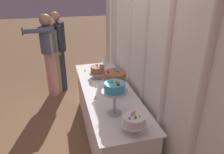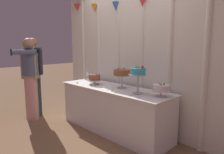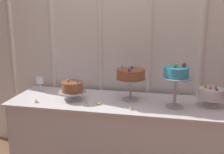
% 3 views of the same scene
% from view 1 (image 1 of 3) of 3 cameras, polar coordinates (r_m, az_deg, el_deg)
% --- Properties ---
extents(ground_plane, '(24.00, 24.00, 0.00)m').
position_cam_1_polar(ground_plane, '(3.36, -2.75, -15.47)').
color(ground_plane, '#846042').
extents(draped_curtain, '(3.59, 0.15, 2.66)m').
position_cam_1_polar(draped_curtain, '(2.80, 7.21, 7.83)').
color(draped_curtain, white).
rests_on(draped_curtain, ground_plane).
extents(cake_table, '(2.15, 0.67, 0.77)m').
position_cam_1_polar(cake_table, '(3.14, -1.08, -9.76)').
color(cake_table, white).
rests_on(cake_table, ground_plane).
extents(cake_display_leftmost, '(0.28, 0.28, 0.22)m').
position_cam_1_polar(cake_display_leftmost, '(3.27, -3.86, 1.75)').
color(cake_display_leftmost, '#B2B2B7').
rests_on(cake_display_leftmost, cake_table).
extents(cake_display_midleft, '(0.31, 0.31, 0.36)m').
position_cam_1_polar(cake_display_midleft, '(2.73, 0.75, 0.08)').
color(cake_display_midleft, '#B2B2B7').
rests_on(cake_display_midleft, cake_table).
extents(cake_display_midright, '(0.29, 0.29, 0.42)m').
position_cam_1_polar(cake_display_midright, '(2.30, 0.71, -3.31)').
color(cake_display_midright, '#B2B2B7').
rests_on(cake_display_midright, cake_table).
extents(cake_display_rightmost, '(0.27, 0.27, 0.21)m').
position_cam_1_polar(cake_display_rightmost, '(2.16, 5.84, -11.45)').
color(cake_display_rightmost, silver).
rests_on(cake_display_rightmost, cake_table).
extents(wine_glass, '(0.08, 0.08, 0.17)m').
position_cam_1_polar(wine_glass, '(3.72, -2.16, 4.71)').
color(wine_glass, silver).
rests_on(wine_glass, cake_table).
extents(tealight_far_left, '(0.04, 0.04, 0.03)m').
position_cam_1_polar(tealight_far_left, '(3.59, -7.22, 1.78)').
color(tealight_far_left, beige).
rests_on(tealight_far_left, cake_table).
extents(tealight_near_left, '(0.04, 0.04, 0.04)m').
position_cam_1_polar(tealight_near_left, '(3.12, -5.77, -1.67)').
color(tealight_near_left, beige).
rests_on(tealight_near_left, cake_table).
extents(tealight_near_right, '(0.04, 0.04, 0.03)m').
position_cam_1_polar(tealight_near_right, '(3.04, -4.37, -2.41)').
color(tealight_near_right, beige).
rests_on(tealight_near_right, cake_table).
extents(tealight_far_right, '(0.04, 0.04, 0.03)m').
position_cam_1_polar(tealight_far_right, '(2.75, -4.54, -5.52)').
color(tealight_far_right, beige).
rests_on(tealight_far_right, cake_table).
extents(guest_man_dark_suit, '(0.47, 0.39, 1.63)m').
position_cam_1_polar(guest_man_dark_suit, '(4.42, -14.22, 7.15)').
color(guest_man_dark_suit, '#282D38').
rests_on(guest_man_dark_suit, ground_plane).
extents(guest_girl_blue_dress, '(0.44, 0.57, 1.62)m').
position_cam_1_polar(guest_girl_blue_dress, '(4.25, -16.56, 6.44)').
color(guest_girl_blue_dress, '#D6938E').
rests_on(guest_girl_blue_dress, ground_plane).
extents(guest_man_pink_jacket, '(0.52, 0.37, 1.56)m').
position_cam_1_polar(guest_man_pink_jacket, '(4.38, -15.58, 6.19)').
color(guest_man_pink_jacket, '#9E8966').
rests_on(guest_man_pink_jacket, ground_plane).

